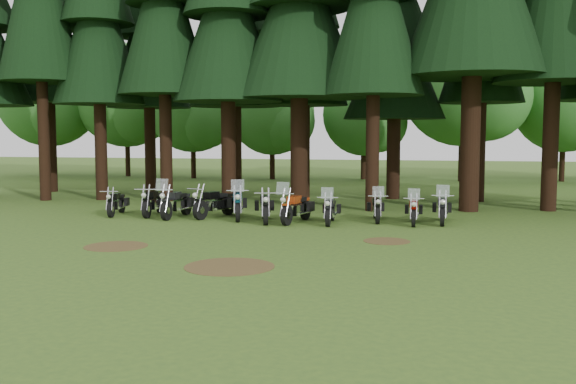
# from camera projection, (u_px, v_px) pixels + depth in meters

# --- Properties ---
(ground) EXTENTS (120.00, 120.00, 0.00)m
(ground) POSITION_uv_depth(u_px,v_px,m) (237.00, 239.00, 19.58)
(ground) COLOR #375720
(ground) RESTS_ON ground
(pine_back_0) EXTENTS (5.00, 5.00, 17.21)m
(pine_back_0) POSITION_uv_depth(u_px,v_px,m) (45.00, 2.00, 34.62)
(pine_back_0) COLOR black
(pine_back_0) RESTS_ON ground
(pine_back_1) EXTENTS (4.52, 4.52, 16.22)m
(pine_back_1) POSITION_uv_depth(u_px,v_px,m) (148.00, 13.00, 34.60)
(pine_back_1) COLOR black
(pine_back_1) RESTS_ON ground
(pine_back_2) EXTENTS (4.85, 4.85, 16.30)m
(pine_back_2) POSITION_uv_depth(u_px,v_px,m) (235.00, 8.00, 33.63)
(pine_back_2) COLOR black
(pine_back_2) RESTS_ON ground
(pine_back_3) EXTENTS (4.35, 4.35, 16.20)m
(pine_back_3) POSITION_uv_depth(u_px,v_px,m) (304.00, 1.00, 31.38)
(pine_back_3) COLOR black
(pine_back_3) RESTS_ON ground
(pine_back_4) EXTENTS (4.94, 4.94, 13.78)m
(pine_back_4) POSITION_uv_depth(u_px,v_px,m) (395.00, 29.00, 30.88)
(pine_back_4) COLOR black
(pine_back_4) RESTS_ON ground
(decid_0) EXTENTS (8.00, 7.78, 10.00)m
(decid_0) POSITION_uv_depth(u_px,v_px,m) (51.00, 98.00, 48.27)
(decid_0) COLOR black
(decid_0) RESTS_ON ground
(decid_1) EXTENTS (7.91, 7.69, 9.88)m
(decid_1) POSITION_uv_depth(u_px,v_px,m) (129.00, 98.00, 47.48)
(decid_1) COLOR black
(decid_1) RESTS_ON ground
(decid_2) EXTENTS (6.72, 6.53, 8.40)m
(decid_2) POSITION_uv_depth(u_px,v_px,m) (196.00, 109.00, 45.44)
(decid_2) COLOR black
(decid_2) RESTS_ON ground
(decid_3) EXTENTS (6.12, 5.95, 7.65)m
(decid_3) POSITION_uv_depth(u_px,v_px,m) (275.00, 115.00, 44.63)
(decid_3) COLOR black
(decid_3) RESTS_ON ground
(decid_4) EXTENTS (5.93, 5.76, 7.41)m
(decid_4) POSITION_uv_depth(u_px,v_px,m) (367.00, 117.00, 44.48)
(decid_4) COLOR black
(decid_4) RESTS_ON ground
(decid_5) EXTENTS (8.45, 8.21, 10.56)m
(decid_5) POSITION_uv_depth(u_px,v_px,m) (469.00, 88.00, 42.31)
(decid_5) COLOR black
(decid_5) RESTS_ON ground
(decid_6) EXTENTS (7.06, 6.86, 8.82)m
(decid_6) POSITION_uv_depth(u_px,v_px,m) (570.00, 103.00, 42.30)
(decid_6) COLOR black
(decid_6) RESTS_ON ground
(dirt_patch_0) EXTENTS (1.80, 1.80, 0.01)m
(dirt_patch_0) POSITION_uv_depth(u_px,v_px,m) (116.00, 246.00, 18.26)
(dirt_patch_0) COLOR #4C3D1E
(dirt_patch_0) RESTS_ON ground
(dirt_patch_1) EXTENTS (1.40, 1.40, 0.01)m
(dirt_patch_1) POSITION_uv_depth(u_px,v_px,m) (387.00, 241.00, 19.13)
(dirt_patch_1) COLOR #4C3D1E
(dirt_patch_1) RESTS_ON ground
(dirt_patch_2) EXTENTS (2.20, 2.20, 0.01)m
(dirt_patch_2) POSITION_uv_depth(u_px,v_px,m) (229.00, 266.00, 15.48)
(dirt_patch_2) COLOR #4C3D1E
(dirt_patch_2) RESTS_ON ground
(motorcycle_0) EXTENTS (0.55, 2.13, 0.87)m
(motorcycle_0) POSITION_uv_depth(u_px,v_px,m) (116.00, 204.00, 25.27)
(motorcycle_0) COLOR black
(motorcycle_0) RESTS_ON ground
(motorcycle_1) EXTENTS (0.42, 2.36, 0.96)m
(motorcycle_1) POSITION_uv_depth(u_px,v_px,m) (154.00, 203.00, 25.08)
(motorcycle_1) COLOR black
(motorcycle_1) RESTS_ON ground
(motorcycle_2) EXTENTS (0.52, 2.51, 1.58)m
(motorcycle_2) POSITION_uv_depth(u_px,v_px,m) (176.00, 204.00, 24.46)
(motorcycle_2) COLOR black
(motorcycle_2) RESTS_ON ground
(motorcycle_3) EXTENTS (0.95, 2.38, 1.00)m
(motorcycle_3) POSITION_uv_depth(u_px,v_px,m) (215.00, 204.00, 24.55)
(motorcycle_3) COLOR black
(motorcycle_3) RESTS_ON ground
(motorcycle_4) EXTENTS (1.03, 2.48, 1.58)m
(motorcycle_4) POSITION_uv_depth(u_px,v_px,m) (237.00, 205.00, 24.06)
(motorcycle_4) COLOR black
(motorcycle_4) RESTS_ON ground
(motorcycle_5) EXTENTS (0.81, 2.37, 0.99)m
(motorcycle_5) POSITION_uv_depth(u_px,v_px,m) (265.00, 208.00, 23.29)
(motorcycle_5) COLOR black
(motorcycle_5) RESTS_ON ground
(motorcycle_6) EXTENTS (0.82, 2.46, 1.55)m
(motorcycle_6) POSITION_uv_depth(u_px,v_px,m) (296.00, 208.00, 23.10)
(motorcycle_6) COLOR black
(motorcycle_6) RESTS_ON ground
(motorcycle_7) EXTENTS (0.43, 2.21, 1.39)m
(motorcycle_7) POSITION_uv_depth(u_px,v_px,m) (330.00, 211.00, 22.82)
(motorcycle_7) COLOR black
(motorcycle_7) RESTS_ON ground
(motorcycle_8) EXTENTS (0.56, 2.19, 1.37)m
(motorcycle_8) POSITION_uv_depth(u_px,v_px,m) (376.00, 209.00, 23.49)
(motorcycle_8) COLOR black
(motorcycle_8) RESTS_ON ground
(motorcycle_9) EXTENTS (0.40, 2.15, 1.36)m
(motorcycle_9) POSITION_uv_depth(u_px,v_px,m) (414.00, 211.00, 22.71)
(motorcycle_9) COLOR black
(motorcycle_9) RESTS_ON ground
(motorcycle_10) EXTENTS (0.44, 2.33, 1.47)m
(motorcycle_10) POSITION_uv_depth(u_px,v_px,m) (442.00, 210.00, 22.93)
(motorcycle_10) COLOR black
(motorcycle_10) RESTS_ON ground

